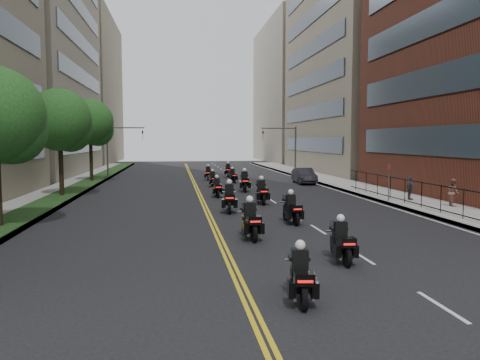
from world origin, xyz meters
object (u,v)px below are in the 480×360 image
Objects in this scene: motorcycle_0 at (301,278)px; parked_sedan at (304,176)px; motorcycle_7 at (245,182)px; motorcycle_2 at (250,222)px; motorcycle_1 at (341,243)px; pedestrian_c at (410,188)px; motorcycle_4 at (229,199)px; motorcycle_10 at (208,174)px; motorcycle_6 at (217,188)px; motorcycle_5 at (262,193)px; pedestrian_b at (453,192)px; motorcycle_11 at (228,171)px; motorcycle_9 at (233,176)px; motorcycle_3 at (291,210)px; motorcycle_8 at (213,180)px.

motorcycle_0 reaches higher than parked_sedan.
motorcycle_2 is at bearing -93.16° from motorcycle_7.
pedestrian_c reaches higher than motorcycle_1.
motorcycle_7 reaches higher than pedestrian_c.
motorcycle_10 is (0.31, 21.25, -0.10)m from motorcycle_4.
motorcycle_6 is at bearing 96.06° from motorcycle_4.
motorcycle_5 is 0.96× the size of motorcycle_7.
motorcycle_7 is 8.82m from parked_sedan.
motorcycle_4 reaches higher than motorcycle_7.
motorcycle_4 is 13.36m from pedestrian_b.
motorcycle_4 is 0.57× the size of parked_sedan.
motorcycle_11 is at bearing 89.24° from motorcycle_4.
motorcycle_10 is 4.49m from motorcycle_11.
motorcycle_0 is at bearing -84.11° from motorcycle_4.
motorcycle_9 is at bearing 44.17° from pedestrian_b.
motorcycle_4 reaches higher than motorcycle_3.
pedestrian_c is (9.78, 13.86, 0.30)m from motorcycle_1.
motorcycle_2 is 14.32m from motorcycle_6.
motorcycle_4 reaches higher than motorcycle_1.
motorcycle_5 is 18.20m from motorcycle_10.
pedestrian_c is at bearing -63.21° from motorcycle_9.
motorcycle_10 is (-2.10, 3.24, 0.04)m from motorcycle_9.
pedestrian_b is (10.75, 3.51, 0.31)m from motorcycle_3.
motorcycle_3 is at bearing 121.64° from pedestrian_b.
motorcycle_3 is 11.67m from pedestrian_c.
motorcycle_11 is (2.77, 25.01, -0.05)m from motorcycle_4.
motorcycle_10 is at bearing 105.48° from motorcycle_7.
pedestrian_b is at bearing -155.40° from pedestrian_c.
motorcycle_6 is 0.98× the size of motorcycle_10.
motorcycle_6 is 13.10m from pedestrian_c.
motorcycle_11 is at bearing 81.39° from motorcycle_9.
motorcycle_1 is 28.27m from parked_sedan.
motorcycle_2 is 1.14× the size of motorcycle_8.
motorcycle_11 is at bearing 27.53° from pedestrian_c.
motorcycle_11 reaches higher than motorcycle_3.
parked_sedan is (8.93, 16.25, -0.01)m from motorcycle_4.
motorcycle_7 is 7.71m from motorcycle_9.
motorcycle_6 is 1.32× the size of pedestrian_b.
motorcycle_7 is 1.54× the size of pedestrian_b.
motorcycle_10 is at bearing 37.22° from pedestrian_c.
motorcycle_6 reaches higher than motorcycle_0.
motorcycle_1 is 7.29m from motorcycle_3.
motorcycle_9 is 3.86m from motorcycle_10.
motorcycle_10 is at bearing 117.29° from motorcycle_9.
pedestrian_b reaches higher than parked_sedan.
motorcycle_6 is at bearing 99.41° from motorcycle_3.
motorcycle_7 reaches higher than motorcycle_2.
motorcycle_10 is 25.34m from pedestrian_b.
motorcycle_4 is 1.15× the size of motorcycle_10.
motorcycle_8 is 1.02× the size of motorcycle_9.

